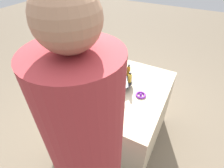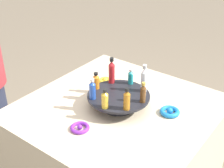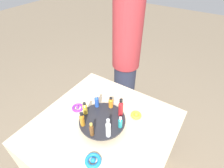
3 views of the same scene
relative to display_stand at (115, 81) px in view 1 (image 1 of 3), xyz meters
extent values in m
plane|color=#756651|center=(0.00, 0.00, -0.80)|extent=(12.00, 12.00, 0.00)
cube|color=beige|center=(0.00, 0.00, -0.43)|extent=(0.96, 0.96, 0.75)
cylinder|color=black|center=(0.00, 0.00, -0.05)|extent=(0.18, 0.18, 0.01)
cylinder|color=black|center=(0.00, 0.00, -0.02)|extent=(0.09, 0.09, 0.05)
cylinder|color=black|center=(0.00, 0.00, 0.02)|extent=(0.33, 0.33, 0.01)
cylinder|color=#AD6B19|center=(0.08, 0.11, 0.06)|extent=(0.03, 0.03, 0.08)
cone|color=#AD6B19|center=(0.08, 0.11, 0.12)|extent=(0.03, 0.03, 0.02)
cylinder|color=black|center=(0.08, 0.11, 0.13)|extent=(0.02, 0.02, 0.01)
cylinder|color=brown|center=(-0.02, 0.14, 0.06)|extent=(0.03, 0.03, 0.08)
cone|color=brown|center=(-0.02, 0.14, 0.11)|extent=(0.03, 0.03, 0.02)
cylinder|color=#B79338|center=(-0.02, 0.14, 0.13)|extent=(0.02, 0.02, 0.01)
cylinder|color=silver|center=(-0.11, 0.08, 0.08)|extent=(0.03, 0.03, 0.11)
cone|color=silver|center=(-0.11, 0.08, 0.15)|extent=(0.03, 0.03, 0.02)
cylinder|color=#B2B2B7|center=(-0.11, 0.08, 0.17)|extent=(0.02, 0.02, 0.02)
cylinder|color=teal|center=(-0.14, -0.02, 0.06)|extent=(0.03, 0.03, 0.06)
cone|color=teal|center=(-0.14, -0.02, 0.09)|extent=(0.03, 0.03, 0.01)
cylinder|color=silver|center=(-0.14, -0.02, 0.11)|extent=(0.02, 0.02, 0.01)
cylinder|color=#B21E23|center=(-0.08, -0.11, 0.08)|extent=(0.03, 0.03, 0.11)
cone|color=#B21E23|center=(-0.08, -0.11, 0.14)|extent=(0.03, 0.03, 0.02)
cylinder|color=black|center=(-0.08, -0.11, 0.16)|extent=(0.02, 0.02, 0.02)
cylinder|color=orange|center=(0.02, -0.14, 0.06)|extent=(0.03, 0.03, 0.07)
cone|color=orange|center=(0.02, -0.14, 0.10)|extent=(0.03, 0.03, 0.01)
cylinder|color=black|center=(0.02, -0.14, 0.11)|extent=(0.02, 0.02, 0.01)
cylinder|color=#234CAD|center=(0.11, -0.08, 0.06)|extent=(0.03, 0.03, 0.08)
cone|color=#234CAD|center=(0.11, -0.08, 0.11)|extent=(0.03, 0.03, 0.02)
cylinder|color=silver|center=(0.11, -0.08, 0.13)|extent=(0.02, 0.02, 0.01)
cylinder|color=gold|center=(0.14, 0.02, 0.06)|extent=(0.03, 0.03, 0.07)
cone|color=gold|center=(0.14, 0.02, 0.10)|extent=(0.03, 0.03, 0.02)
cylinder|color=black|center=(0.14, 0.02, 0.12)|extent=(0.02, 0.02, 0.01)
torus|color=purple|center=(0.27, -0.03, -0.04)|extent=(0.09, 0.09, 0.02)
sphere|color=purple|center=(0.27, -0.03, -0.04)|extent=(0.03, 0.03, 0.03)
torus|color=blue|center=(-0.11, 0.25, -0.04)|extent=(0.10, 0.10, 0.02)
sphere|color=blue|center=(-0.11, 0.25, -0.03)|extent=(0.03, 0.03, 0.03)
torus|color=gold|center=(-0.16, -0.22, -0.04)|extent=(0.08, 0.08, 0.03)
sphere|color=gold|center=(-0.16, -0.22, -0.03)|extent=(0.04, 0.04, 0.04)
cylinder|color=#9E2D33|center=(0.28, -0.83, 0.35)|extent=(0.30, 0.30, 0.83)
sphere|color=#A87A5B|center=(0.28, -0.83, 0.85)|extent=(0.17, 0.17, 0.17)
camera|label=1|loc=(0.56, -1.15, 0.98)|focal=28.00mm
camera|label=2|loc=(1.12, 0.80, 0.87)|focal=50.00mm
camera|label=3|loc=(-0.49, 0.62, 0.98)|focal=28.00mm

